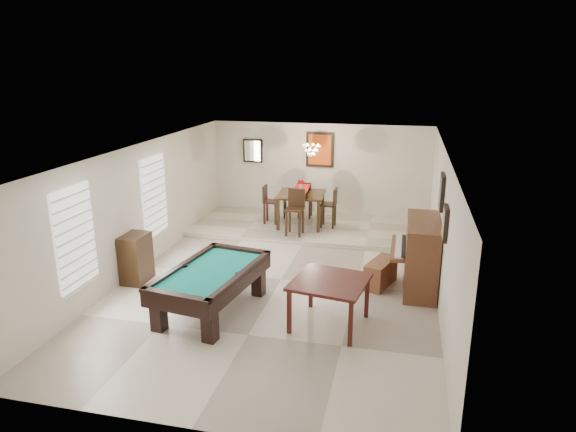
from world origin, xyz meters
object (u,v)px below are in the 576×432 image
at_px(apothecary_chest, 136,258).
at_px(dining_table, 301,207).
at_px(dining_chair_north, 305,199).
at_px(dining_chair_east, 328,208).
at_px(square_table, 329,303).
at_px(dining_chair_west, 271,204).
at_px(chandelier, 312,146).
at_px(pool_table, 212,291).
at_px(dining_chair_south, 295,213).
at_px(piano_bench, 381,273).
at_px(upright_piano, 413,254).
at_px(flower_vase, 301,184).

distance_m(apothecary_chest, dining_table, 4.67).
bearing_deg(dining_chair_north, dining_chair_east, 134.59).
distance_m(square_table, dining_table, 5.07).
height_order(dining_chair_west, chandelier, chandelier).
height_order(dining_chair_north, dining_chair_west, dining_chair_north).
bearing_deg(pool_table, dining_chair_west, 101.21).
height_order(dining_table, dining_chair_south, dining_chair_south).
xyz_separation_m(dining_table, dining_chair_west, (-0.80, 0.03, 0.02)).
bearing_deg(piano_bench, dining_table, 125.94).
distance_m(pool_table, apothecary_chest, 2.11).
bearing_deg(upright_piano, dining_chair_north, 126.91).
relative_size(pool_table, square_table, 1.96).
bearing_deg(dining_chair_west, chandelier, -93.63).
relative_size(apothecary_chest, flower_vase, 3.91).
bearing_deg(square_table, piano_bench, 67.73).
relative_size(upright_piano, dining_chair_south, 1.45).
distance_m(piano_bench, dining_chair_south, 3.18).
xyz_separation_m(apothecary_chest, chandelier, (2.77, 3.91, 1.72)).
relative_size(apothecary_chest, dining_chair_east, 0.95).
relative_size(dining_chair_south, chandelier, 1.87).
distance_m(dining_table, dining_chair_south, 0.80).
xyz_separation_m(piano_bench, dining_chair_east, (-1.50, 3.07, 0.38)).
height_order(apothecary_chest, dining_chair_west, dining_chair_west).
bearing_deg(pool_table, dining_chair_north, 93.03).
bearing_deg(flower_vase, chandelier, -4.30).
distance_m(pool_table, flower_vase, 4.92).
bearing_deg(upright_piano, piano_bench, -178.47).
distance_m(upright_piano, dining_chair_east, 3.70).
distance_m(upright_piano, dining_chair_west, 4.71).
xyz_separation_m(piano_bench, dining_chair_west, (-3.01, 3.08, 0.37)).
relative_size(dining_chair_north, dining_chair_east, 0.99).
xyz_separation_m(apothecary_chest, dining_chair_west, (1.71, 3.97, 0.13)).
relative_size(piano_bench, dining_chair_south, 0.81).
bearing_deg(dining_chair_east, dining_chair_west, -87.99).
distance_m(dining_chair_north, chandelier, 1.77).
relative_size(square_table, dining_chair_north, 1.15).
distance_m(piano_bench, apothecary_chest, 4.80).
xyz_separation_m(dining_table, chandelier, (0.26, -0.02, 1.60)).
relative_size(pool_table, dining_chair_south, 2.02).
bearing_deg(dining_chair_south, dining_chair_north, 93.62).
relative_size(flower_vase, dining_chair_west, 0.25).
bearing_deg(chandelier, dining_chair_east, 6.49).
distance_m(dining_chair_north, dining_chair_west, 1.03).
distance_m(square_table, piano_bench, 1.95).
xyz_separation_m(apothecary_chest, dining_table, (2.50, 3.93, 0.12)).
relative_size(pool_table, apothecary_chest, 2.35).
distance_m(pool_table, chandelier, 5.20).
height_order(dining_chair_north, chandelier, chandelier).
relative_size(piano_bench, dining_chair_west, 0.91).
bearing_deg(dining_chair_north, apothecary_chest, 59.91).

